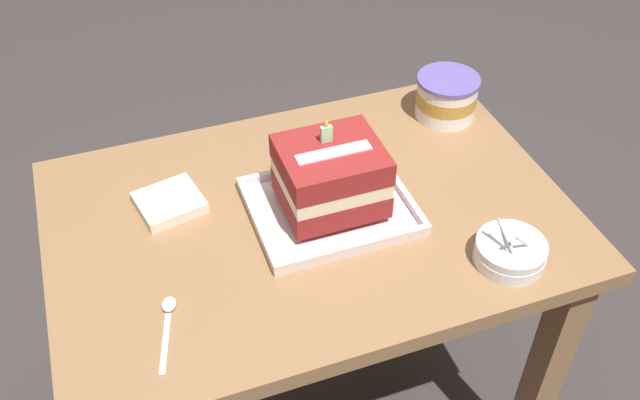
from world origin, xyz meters
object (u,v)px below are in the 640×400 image
at_px(bowl_stack, 510,252).
at_px(ice_cream_tub, 446,97).
at_px(birthday_cake, 331,176).
at_px(napkin_pile, 170,203).
at_px(serving_spoon_near_tray, 168,314).
at_px(foil_tray, 330,208).

bearing_deg(bowl_stack, ice_cream_tub, 77.40).
bearing_deg(birthday_cake, napkin_pile, 158.42).
distance_m(birthday_cake, serving_spoon_near_tray, 0.38).
relative_size(serving_spoon_near_tray, napkin_pile, 1.11).
distance_m(foil_tray, birthday_cake, 0.08).
bearing_deg(napkin_pile, serving_spoon_near_tray, -101.61).
bearing_deg(serving_spoon_near_tray, napkin_pile, 78.39).
bearing_deg(ice_cream_tub, bowl_stack, -102.60).
xyz_separation_m(birthday_cake, bowl_stack, (0.25, -0.23, -0.07)).
xyz_separation_m(ice_cream_tub, serving_spoon_near_tray, (-0.69, -0.36, -0.04)).
distance_m(ice_cream_tub, serving_spoon_near_tray, 0.78).
bearing_deg(serving_spoon_near_tray, foil_tray, 23.58).
bearing_deg(napkin_pile, birthday_cake, -21.58).
height_order(foil_tray, birthday_cake, birthday_cake).
distance_m(bowl_stack, napkin_pile, 0.64).
relative_size(bowl_stack, serving_spoon_near_tray, 0.84).
xyz_separation_m(birthday_cake, serving_spoon_near_tray, (-0.34, -0.15, -0.08)).
relative_size(foil_tray, birthday_cake, 1.64).
height_order(bowl_stack, ice_cream_tub, bowl_stack).
bearing_deg(foil_tray, birthday_cake, 90.00).
height_order(foil_tray, serving_spoon_near_tray, foil_tray).
relative_size(foil_tray, serving_spoon_near_tray, 1.99).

